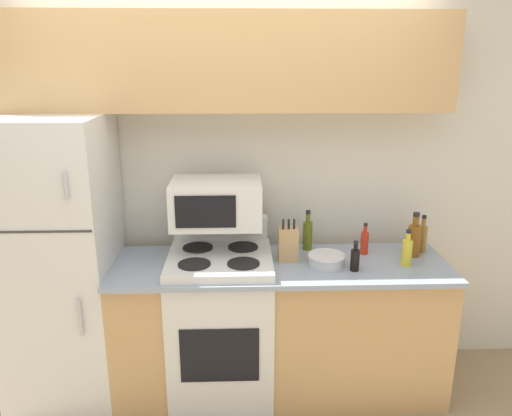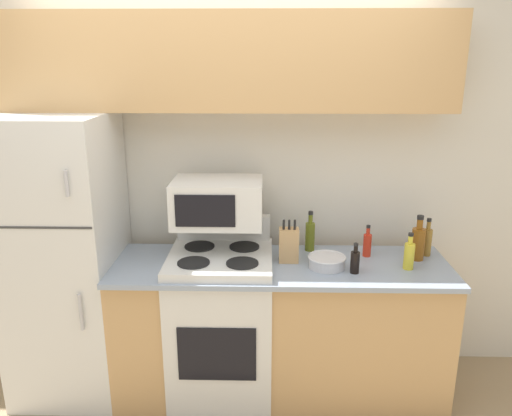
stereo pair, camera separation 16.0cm
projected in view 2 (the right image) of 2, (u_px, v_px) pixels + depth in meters
wall_back at (232, 182)px, 3.29m from camera, size 8.00×0.05×2.55m
lower_cabinets at (280, 328)px, 3.12m from camera, size 2.01×0.63×0.88m
refrigerator at (65, 258)px, 3.07m from camera, size 0.64×0.70×1.76m
upper_cabinets at (228, 62)px, 2.90m from camera, size 2.65×0.30×0.56m
stove at (222, 322)px, 3.11m from camera, size 0.62×0.61×1.09m
microwave at (218, 202)px, 2.99m from camera, size 0.53×0.38×0.27m
knife_block at (289, 245)px, 2.99m from camera, size 0.12×0.09×0.27m
bowl at (327, 261)px, 2.92m from camera, size 0.23×0.23×0.07m
bottle_whiskey at (418, 242)px, 3.01m from camera, size 0.08×0.08×0.28m
bottle_olive_oil at (310, 235)px, 3.16m from camera, size 0.06×0.06×0.26m
bottle_hot_sauce at (367, 244)px, 3.07m from camera, size 0.05×0.05×0.20m
bottle_vinegar at (427, 241)px, 3.08m from camera, size 0.06×0.06×0.24m
bottle_soy_sauce at (355, 261)px, 2.83m from camera, size 0.05×0.05×0.18m
bottle_cooking_spray at (409, 255)px, 2.88m from camera, size 0.06×0.06×0.22m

